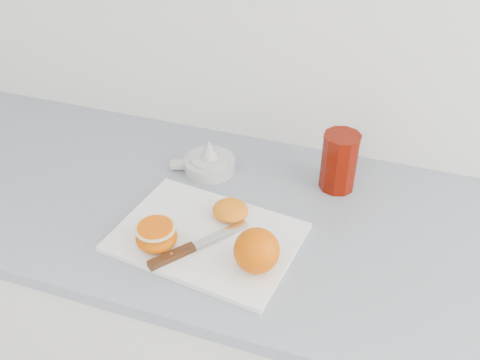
# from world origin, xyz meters

# --- Properties ---
(counter) EXTENTS (2.47, 0.64, 0.89)m
(counter) POSITION_xyz_m (0.13, 1.70, 0.45)
(counter) COLOR white
(counter) RESTS_ON ground
(cutting_board) EXTENTS (0.39, 0.30, 0.01)m
(cutting_board) POSITION_xyz_m (0.08, 1.59, 0.90)
(cutting_board) COLOR white
(cutting_board) RESTS_ON counter
(whole_orange) EXTENTS (0.09, 0.09, 0.09)m
(whole_orange) POSITION_xyz_m (0.20, 1.54, 0.95)
(whole_orange) COLOR #D26400
(whole_orange) RESTS_ON cutting_board
(half_orange) EXTENTS (0.08, 0.08, 0.05)m
(half_orange) POSITION_xyz_m (-0.00, 1.53, 0.93)
(half_orange) COLOR #D26400
(half_orange) RESTS_ON cutting_board
(squeezed_shell) EXTENTS (0.08, 0.08, 0.03)m
(squeezed_shell) POSITION_xyz_m (0.11, 1.66, 0.92)
(squeezed_shell) COLOR orange
(squeezed_shell) RESTS_ON cutting_board
(paring_knife) EXTENTS (0.15, 0.19, 0.01)m
(paring_knife) POSITION_xyz_m (0.05, 1.52, 0.91)
(paring_knife) COLOR #451F10
(paring_knife) RESTS_ON cutting_board
(citrus_juicer) EXTENTS (0.16, 0.12, 0.08)m
(citrus_juicer) POSITION_xyz_m (-0.01, 1.82, 0.91)
(citrus_juicer) COLOR silver
(citrus_juicer) RESTS_ON counter
(red_tumbler) EXTENTS (0.09, 0.09, 0.14)m
(red_tumbler) POSITION_xyz_m (0.30, 1.86, 0.95)
(red_tumbler) COLOR #690B00
(red_tumbler) RESTS_ON counter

